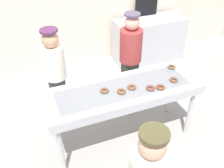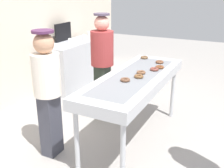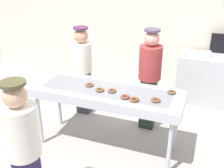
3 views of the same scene
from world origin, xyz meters
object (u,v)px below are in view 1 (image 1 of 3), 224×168
object	(u,v)px
chocolate_donut_1	(150,88)
menu_display	(146,7)
chocolate_donut_3	(104,91)
worker_assistant	(130,56)
paper_cup_3	(165,17)
chocolate_donut_4	(132,87)
paper_cup_0	(171,18)
chocolate_donut_2	(172,67)
paper_cup_1	(177,12)
prep_counter	(149,40)
fryer_conveyor	(123,92)
chocolate_donut_0	(121,91)
chocolate_donut_5	(161,87)
paper_cup_2	(143,20)
chocolate_donut_6	(174,80)
worker_baker	(55,72)

from	to	relation	value
chocolate_donut_1	menu_display	world-z (taller)	menu_display
chocolate_donut_3	menu_display	world-z (taller)	menu_display
worker_assistant	paper_cup_3	distance (m)	1.78
menu_display	chocolate_donut_4	bearing A→B (deg)	-121.62
paper_cup_0	paper_cup_3	bearing A→B (deg)	134.54
chocolate_donut_2	paper_cup_1	size ratio (longest dim) A/B	1.00
prep_counter	chocolate_donut_4	bearing A→B (deg)	-124.62
menu_display	prep_counter	bearing A→B (deg)	-90.00
worker_assistant	paper_cup_1	world-z (taller)	worker_assistant
fryer_conveyor	chocolate_donut_2	xyz separation A→B (m)	(0.87, 0.20, 0.10)
chocolate_donut_3	worker_assistant	distance (m)	1.00
chocolate_donut_3	paper_cup_1	size ratio (longest dim) A/B	1.00
chocolate_donut_4	paper_cup_0	size ratio (longest dim) A/B	1.00
prep_counter	menu_display	world-z (taller)	menu_display
fryer_conveyor	menu_display	size ratio (longest dim) A/B	4.16
chocolate_donut_3	paper_cup_0	xyz separation A→B (m)	(2.14, 1.78, 0.04)
chocolate_donut_1	paper_cup_1	xyz separation A→B (m)	(1.84, 2.17, 0.04)
chocolate_donut_0	chocolate_donut_2	xyz separation A→B (m)	(0.93, 0.28, 0.00)
chocolate_donut_2	menu_display	bearing A→B (deg)	72.60
chocolate_donut_5	paper_cup_0	world-z (taller)	paper_cup_0
chocolate_donut_0	paper_cup_1	bearing A→B (deg)	43.25
chocolate_donut_1	chocolate_donut_3	world-z (taller)	same
chocolate_donut_4	paper_cup_1	xyz separation A→B (m)	(2.06, 2.06, 0.04)
prep_counter	menu_display	size ratio (longest dim) A/B	3.00
fryer_conveyor	chocolate_donut_1	size ratio (longest dim) A/B	17.82
worker_assistant	menu_display	world-z (taller)	worker_assistant
chocolate_donut_4	paper_cup_2	xyz separation A→B (m)	(1.16, 1.95, 0.04)
fryer_conveyor	chocolate_donut_0	bearing A→B (deg)	-128.98
chocolate_donut_1	paper_cup_3	xyz separation A→B (m)	(1.45, 2.06, 0.04)
fryer_conveyor	chocolate_donut_0	world-z (taller)	chocolate_donut_0
paper_cup_3	paper_cup_1	bearing A→B (deg)	16.41
chocolate_donut_6	paper_cup_2	world-z (taller)	paper_cup_2
chocolate_donut_1	prep_counter	size ratio (longest dim) A/B	0.08
paper_cup_1	paper_cup_3	xyz separation A→B (m)	(-0.39, -0.11, 0.00)
fryer_conveyor	paper_cup_1	xyz separation A→B (m)	(2.16, 2.02, 0.13)
chocolate_donut_1	chocolate_donut_6	world-z (taller)	same
chocolate_donut_5	chocolate_donut_6	xyz separation A→B (m)	(0.26, 0.08, 0.00)
fryer_conveyor	prep_counter	xyz separation A→B (m)	(1.51, 2.00, -0.40)
chocolate_donut_0	worker_assistant	world-z (taller)	worker_assistant
worker_baker	menu_display	bearing A→B (deg)	-151.73
chocolate_donut_0	chocolate_donut_5	bearing A→B (deg)	-11.70
paper_cup_1	chocolate_donut_2	bearing A→B (deg)	-125.40
paper_cup_1	paper_cup_2	world-z (taller)	same
prep_counter	paper_cup_1	xyz separation A→B (m)	(0.65, 0.02, 0.54)
chocolate_donut_2	paper_cup_2	size ratio (longest dim) A/B	1.00
worker_baker	paper_cup_1	bearing A→B (deg)	-161.62
chocolate_donut_3	paper_cup_2	bearing A→B (deg)	50.98
fryer_conveyor	chocolate_donut_5	bearing A→B (deg)	-22.41
chocolate_donut_0	paper_cup_3	distance (m)	2.70
chocolate_donut_6	paper_cup_3	distance (m)	2.27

